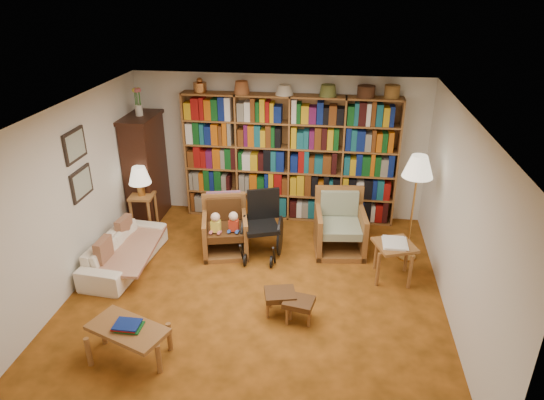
% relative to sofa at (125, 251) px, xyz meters
% --- Properties ---
extents(floor, '(5.00, 5.00, 0.00)m').
position_rel_sofa_xyz_m(floor, '(2.05, -0.40, -0.24)').
color(floor, '#A35719').
rests_on(floor, ground).
extents(ceiling, '(5.00, 5.00, 0.00)m').
position_rel_sofa_xyz_m(ceiling, '(2.05, -0.40, 2.26)').
color(ceiling, white).
rests_on(ceiling, wall_back).
extents(wall_back, '(5.00, 0.00, 5.00)m').
position_rel_sofa_xyz_m(wall_back, '(2.05, 2.10, 1.01)').
color(wall_back, silver).
rests_on(wall_back, floor).
extents(wall_front, '(5.00, 0.00, 5.00)m').
position_rel_sofa_xyz_m(wall_front, '(2.05, -2.90, 1.01)').
color(wall_front, silver).
rests_on(wall_front, floor).
extents(wall_left, '(0.00, 5.00, 5.00)m').
position_rel_sofa_xyz_m(wall_left, '(-0.45, -0.40, 1.01)').
color(wall_left, silver).
rests_on(wall_left, floor).
extents(wall_right, '(0.00, 5.00, 5.00)m').
position_rel_sofa_xyz_m(wall_right, '(4.55, -0.40, 1.01)').
color(wall_right, silver).
rests_on(wall_right, floor).
extents(bookshelf, '(3.60, 0.30, 2.42)m').
position_rel_sofa_xyz_m(bookshelf, '(2.25, 1.93, 0.93)').
color(bookshelf, olive).
rests_on(bookshelf, floor).
extents(curio_cabinet, '(0.50, 0.95, 2.40)m').
position_rel_sofa_xyz_m(curio_cabinet, '(-0.20, 1.60, 0.71)').
color(curio_cabinet, black).
rests_on(curio_cabinet, floor).
extents(framed_pictures, '(0.03, 0.52, 0.97)m').
position_rel_sofa_xyz_m(framed_pictures, '(-0.43, -0.10, 1.39)').
color(framed_pictures, black).
rests_on(framed_pictures, wall_left).
extents(sofa, '(1.68, 0.78, 0.48)m').
position_rel_sofa_xyz_m(sofa, '(0.00, 0.00, 0.00)').
color(sofa, white).
rests_on(sofa, floor).
extents(sofa_throw, '(0.89, 1.52, 0.04)m').
position_rel_sofa_xyz_m(sofa_throw, '(0.05, 0.00, 0.06)').
color(sofa_throw, beige).
rests_on(sofa_throw, sofa).
extents(cushion_left, '(0.15, 0.35, 0.34)m').
position_rel_sofa_xyz_m(cushion_left, '(-0.13, 0.35, 0.21)').
color(cushion_left, maroon).
rests_on(cushion_left, sofa).
extents(cushion_right, '(0.12, 0.36, 0.36)m').
position_rel_sofa_xyz_m(cushion_right, '(-0.13, -0.35, 0.21)').
color(cushion_right, maroon).
rests_on(cushion_right, sofa).
extents(side_table_lamp, '(0.41, 0.41, 0.67)m').
position_rel_sofa_xyz_m(side_table_lamp, '(-0.10, 1.07, 0.24)').
color(side_table_lamp, olive).
rests_on(side_table_lamp, floor).
extents(table_lamp, '(0.36, 0.36, 0.50)m').
position_rel_sofa_xyz_m(table_lamp, '(-0.10, 1.07, 0.77)').
color(table_lamp, '#C28A3E').
rests_on(table_lamp, side_table_lamp).
extents(armchair_leather, '(0.85, 0.87, 0.88)m').
position_rel_sofa_xyz_m(armchair_leather, '(1.40, 0.68, 0.12)').
color(armchair_leather, olive).
rests_on(armchair_leather, floor).
extents(armchair_sage, '(0.85, 0.87, 0.95)m').
position_rel_sofa_xyz_m(armchair_sage, '(3.16, 0.96, 0.12)').
color(armchair_sage, olive).
rests_on(armchair_sage, floor).
extents(wheelchair, '(0.63, 0.81, 1.02)m').
position_rel_sofa_xyz_m(wheelchair, '(1.97, 0.64, 0.22)').
color(wheelchair, black).
rests_on(wheelchair, floor).
extents(floor_lamp, '(0.44, 0.44, 1.67)m').
position_rel_sofa_xyz_m(floor_lamp, '(4.20, 0.79, 1.20)').
color(floor_lamp, '#C28A3E').
rests_on(floor_lamp, floor).
extents(side_table_papers, '(0.66, 0.66, 0.59)m').
position_rel_sofa_xyz_m(side_table_papers, '(3.91, 0.19, 0.23)').
color(side_table_papers, olive).
rests_on(side_table_papers, floor).
extents(footstool_a, '(0.45, 0.41, 0.33)m').
position_rel_sofa_xyz_m(footstool_a, '(2.42, -0.82, 0.03)').
color(footstool_a, '#4A2913').
rests_on(footstool_a, floor).
extents(footstool_b, '(0.41, 0.37, 0.31)m').
position_rel_sofa_xyz_m(footstool_b, '(2.67, -0.93, 0.01)').
color(footstool_b, '#4A2913').
rests_on(footstool_b, floor).
extents(coffee_table, '(1.00, 0.74, 0.47)m').
position_rel_sofa_xyz_m(coffee_table, '(0.84, -1.84, 0.12)').
color(coffee_table, olive).
rests_on(coffee_table, floor).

